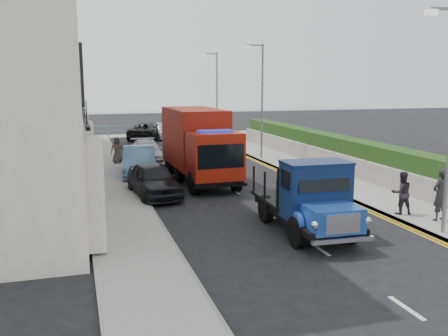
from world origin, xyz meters
TOP-DOWN VIEW (x-y plane):
  - ground at (0.00, 0.00)m, footprint 120.00×120.00m
  - pavement_west at (-5.20, 9.00)m, footprint 2.40×38.00m
  - pavement_east at (5.30, 9.00)m, footprint 2.60×38.00m
  - promenade at (0.00, 29.00)m, footprint 30.00×2.50m
  - sea_plane at (0.00, 60.00)m, footprint 120.00×120.00m
  - terrace_west at (-9.47, 13.00)m, footprint 6.31×30.20m
  - garden_east at (7.21, 9.00)m, footprint 1.45×28.00m
  - seafront_railing at (0.00, 28.20)m, footprint 13.00×0.08m
  - lamp_mid at (4.18, 14.00)m, footprint 1.23×0.18m
  - lamp_far at (4.18, 24.00)m, footprint 1.23×0.18m
  - bedford_lorry at (0.31, -0.86)m, footprint 2.17×5.13m
  - red_lorry at (-1.02, 8.60)m, footprint 2.42×6.72m
  - parked_car_front at (-3.60, 6.07)m, footprint 2.09×4.35m
  - parked_car_mid at (-3.60, 10.92)m, footprint 2.13×4.74m
  - parked_car_rear at (-2.60, 15.35)m, footprint 1.87×4.40m
  - seafront_car_left at (-0.91, 27.00)m, footprint 4.07×5.63m
  - seafront_car_right at (0.50, 27.00)m, footprint 1.70×4.17m
  - pedestrian_east_near at (5.13, -0.82)m, footprint 0.73×0.55m
  - pedestrian_east_far at (4.40, 0.29)m, footprint 0.85×0.71m
  - pedestrian_west_near at (-6.00, 10.83)m, footprint 0.94×0.86m
  - pedestrian_west_far at (-4.40, 14.57)m, footprint 0.77×0.53m

SIDE VIEW (x-z plane):
  - ground at x=0.00m, z-range 0.00..0.00m
  - sea_plane at x=0.00m, z-range 0.00..0.00m
  - pavement_west at x=-5.20m, z-range 0.00..0.12m
  - pavement_east at x=5.30m, z-range 0.00..0.12m
  - promenade at x=0.00m, z-range 0.00..0.12m
  - seafront_railing at x=0.00m, z-range 0.03..1.14m
  - parked_car_rear at x=-2.60m, z-range 0.00..1.27m
  - seafront_car_right at x=0.50m, z-range 0.00..1.42m
  - seafront_car_left at x=-0.91m, z-range 0.00..1.42m
  - parked_car_front at x=-3.60m, z-range 0.00..1.44m
  - parked_car_mid at x=-3.60m, z-range 0.00..1.51m
  - pedestrian_west_far at x=-4.40m, z-range 0.12..1.64m
  - pedestrian_west_near at x=-6.00m, z-range 0.12..1.66m
  - pedestrian_east_far at x=4.40m, z-range 0.12..1.67m
  - garden_east at x=7.21m, z-range 0.02..1.77m
  - pedestrian_east_near at x=5.13m, z-range 0.12..1.93m
  - bedford_lorry at x=0.31m, z-range -0.09..2.29m
  - red_lorry at x=-1.02m, z-range 0.11..3.60m
  - lamp_mid at x=4.18m, z-range 0.50..7.50m
  - lamp_far at x=4.18m, z-range 0.50..7.50m
  - terrace_west at x=-9.47m, z-range 0.04..14.29m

